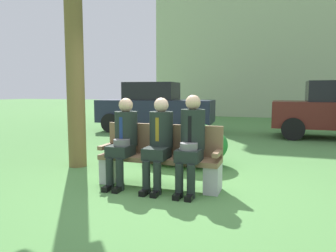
# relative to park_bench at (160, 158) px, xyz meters

# --- Properties ---
(ground_plane) EXTENTS (80.00, 80.00, 0.00)m
(ground_plane) POSITION_rel_park_bench_xyz_m (0.19, -0.07, -0.42)
(ground_plane) COLOR #4F8543
(park_bench) EXTENTS (1.79, 0.44, 0.90)m
(park_bench) POSITION_rel_park_bench_xyz_m (0.00, 0.00, 0.00)
(park_bench) COLOR brown
(park_bench) RESTS_ON ground
(seated_man_left) EXTENTS (0.34, 0.72, 1.29)m
(seated_man_left) POSITION_rel_park_bench_xyz_m (-0.53, -0.13, 0.30)
(seated_man_left) COLOR #1E2823
(seated_man_left) RESTS_ON ground
(seated_man_middle) EXTENTS (0.34, 0.72, 1.30)m
(seated_man_middle) POSITION_rel_park_bench_xyz_m (0.03, -0.12, 0.31)
(seated_man_middle) COLOR #1E2823
(seated_man_middle) RESTS_ON ground
(seated_man_right) EXTENTS (0.34, 0.72, 1.34)m
(seated_man_right) POSITION_rel_park_bench_xyz_m (0.50, -0.13, 0.33)
(seated_man_right) COLOR #1E2823
(seated_man_right) RESTS_ON ground
(shrub_near_bench) EXTENTS (1.11, 1.02, 0.69)m
(shrub_near_bench) POSITION_rel_park_bench_xyz_m (-0.40, 1.44, -0.07)
(shrub_near_bench) COLOR #235725
(shrub_near_bench) RESTS_ON ground
(shrub_mid_lawn) EXTENTS (1.27, 1.17, 0.80)m
(shrub_mid_lawn) POSITION_rel_park_bench_xyz_m (0.14, 1.41, -0.02)
(shrub_mid_lawn) COLOR #21742C
(shrub_mid_lawn) RESTS_ON ground
(parked_car_near) EXTENTS (4.00, 1.94, 1.68)m
(parked_car_near) POSITION_rel_park_bench_xyz_m (-2.41, 6.00, 0.42)
(parked_car_near) COLOR #1E2338
(parked_car_near) RESTS_ON ground
(building_backdrop) EXTENTS (16.76, 8.42, 12.06)m
(building_backdrop) POSITION_rel_park_bench_xyz_m (2.90, 17.02, 5.64)
(building_backdrop) COLOR #A8B78E
(building_backdrop) RESTS_ON ground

